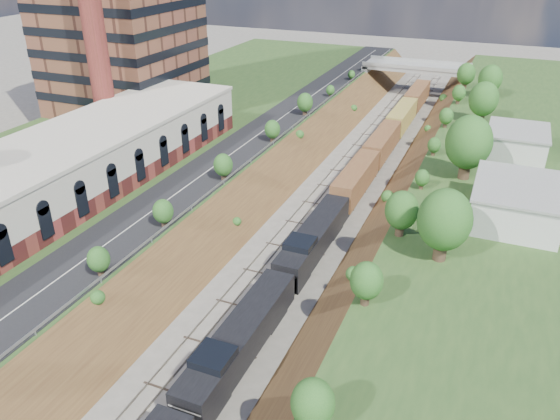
# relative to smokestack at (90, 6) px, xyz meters

# --- Properties ---
(platform_left) EXTENTS (44.00, 180.00, 5.00)m
(platform_left) POSITION_rel_smokestack_xyz_m (3.00, 4.00, -22.50)
(platform_left) COLOR #2C4C1F
(platform_left) RESTS_ON ground
(embankment_left) EXTENTS (10.00, 180.00, 10.00)m
(embankment_left) POSITION_rel_smokestack_xyz_m (25.00, 4.00, -25.00)
(embankment_left) COLOR brown
(embankment_left) RESTS_ON ground
(embankment_right) EXTENTS (10.00, 180.00, 10.00)m
(embankment_right) POSITION_rel_smokestack_xyz_m (47.00, 4.00, -25.00)
(embankment_right) COLOR brown
(embankment_right) RESTS_ON ground
(rail_left_track) EXTENTS (1.58, 180.00, 0.18)m
(rail_left_track) POSITION_rel_smokestack_xyz_m (33.40, 4.00, -24.91)
(rail_left_track) COLOR gray
(rail_left_track) RESTS_ON ground
(rail_right_track) EXTENTS (1.58, 180.00, 0.18)m
(rail_right_track) POSITION_rel_smokestack_xyz_m (38.60, 4.00, -24.91)
(rail_right_track) COLOR gray
(rail_right_track) RESTS_ON ground
(road) EXTENTS (8.00, 180.00, 0.10)m
(road) POSITION_rel_smokestack_xyz_m (20.50, 4.00, -19.95)
(road) COLOR black
(road) RESTS_ON platform_left
(guardrail) EXTENTS (0.10, 171.00, 0.70)m
(guardrail) POSITION_rel_smokestack_xyz_m (24.60, 3.80, -19.45)
(guardrail) COLOR #99999E
(guardrail) RESTS_ON platform_left
(commercial_building) EXTENTS (14.30, 62.30, 7.00)m
(commercial_building) POSITION_rel_smokestack_xyz_m (8.00, -18.00, -16.49)
(commercial_building) COLOR maroon
(commercial_building) RESTS_ON platform_left
(smokestack) EXTENTS (3.20, 3.20, 40.00)m
(smokestack) POSITION_rel_smokestack_xyz_m (0.00, 0.00, 0.00)
(smokestack) COLOR maroon
(smokestack) RESTS_ON platform_left
(overpass) EXTENTS (24.50, 8.30, 7.40)m
(overpass) POSITION_rel_smokestack_xyz_m (36.00, 66.00, -20.08)
(overpass) COLOR gray
(overpass) RESTS_ON ground
(white_building_near) EXTENTS (9.00, 12.00, 4.00)m
(white_building_near) POSITION_rel_smokestack_xyz_m (59.50, -4.00, -18.00)
(white_building_near) COLOR silver
(white_building_near) RESTS_ON platform_right
(white_building_far) EXTENTS (8.00, 10.00, 3.60)m
(white_building_far) POSITION_rel_smokestack_xyz_m (59.00, 18.00, -18.20)
(white_building_far) COLOR silver
(white_building_far) RESTS_ON platform_right
(tree_right_large) EXTENTS (5.25, 5.25, 7.61)m
(tree_right_large) POSITION_rel_smokestack_xyz_m (53.00, -16.00, -15.62)
(tree_right_large) COLOR #473323
(tree_right_large) RESTS_ON platform_right
(tree_left_crest) EXTENTS (2.45, 2.45, 3.55)m
(tree_left_crest) POSITION_rel_smokestack_xyz_m (24.20, -36.00, -17.96)
(tree_left_crest) COLOR #473323
(tree_left_crest) RESTS_ON platform_left
(freight_train) EXTENTS (3.05, 122.82, 4.56)m
(freight_train) POSITION_rel_smokestack_xyz_m (38.60, 3.32, -22.43)
(freight_train) COLOR black
(freight_train) RESTS_ON ground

